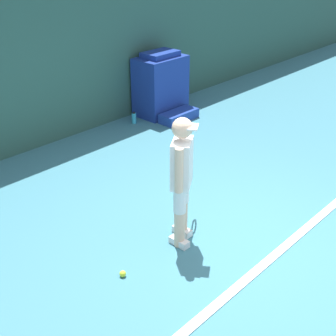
# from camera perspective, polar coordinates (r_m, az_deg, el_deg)

# --- Properties ---
(ground_plane) EXTENTS (24.00, 24.00, 0.00)m
(ground_plane) POSITION_cam_1_polar(r_m,az_deg,el_deg) (5.46, 9.15, -9.09)
(ground_plane) COLOR teal
(back_wall) EXTENTS (24.00, 0.10, 2.35)m
(back_wall) POSITION_cam_1_polar(r_m,az_deg,el_deg) (7.68, -16.19, 10.77)
(back_wall) COLOR #2D564C
(back_wall) RESTS_ON ground_plane
(court_baseline) EXTENTS (21.60, 0.10, 0.01)m
(court_baseline) POSITION_cam_1_polar(r_m,az_deg,el_deg) (5.30, 12.59, -10.59)
(court_baseline) COLOR white
(court_baseline) RESTS_ON ground_plane
(tennis_player) EXTENTS (0.81, 0.58, 1.49)m
(tennis_player) POSITION_cam_1_polar(r_m,az_deg,el_deg) (5.04, 1.69, -0.98)
(tennis_player) COLOR beige
(tennis_player) RESTS_ON ground_plane
(tennis_ball) EXTENTS (0.07, 0.07, 0.07)m
(tennis_ball) POSITION_cam_1_polar(r_m,az_deg,el_deg) (4.95, -5.54, -12.70)
(tennis_ball) COLOR #D1E533
(tennis_ball) RESTS_ON ground_plane
(covered_chair) EXTENTS (0.96, 0.62, 1.20)m
(covered_chair) POSITION_cam_1_polar(r_m,az_deg,el_deg) (9.00, -0.92, 10.15)
(covered_chair) COLOR navy
(covered_chair) RESTS_ON ground_plane
(equipment_bag) EXTENTS (0.78, 0.34, 0.18)m
(equipment_bag) POSITION_cam_1_polar(r_m,az_deg,el_deg) (8.79, 1.33, 6.38)
(equipment_bag) COLOR #1E3D99
(equipment_bag) RESTS_ON ground_plane
(water_bottle) EXTENTS (0.08, 0.08, 0.21)m
(water_bottle) POSITION_cam_1_polar(r_m,az_deg,el_deg) (8.68, -4.16, 6.10)
(water_bottle) COLOR #33ADD6
(water_bottle) RESTS_ON ground_plane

